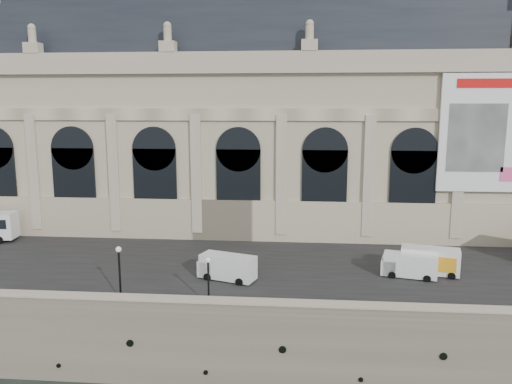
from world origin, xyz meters
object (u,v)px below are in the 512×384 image
van_b (225,267)px  lamp_right (208,282)px  van_c (407,265)px  lamp_left (120,274)px  box_truck (426,261)px

van_b → lamp_right: bearing=-93.8°
van_c → lamp_right: size_ratio=1.32×
van_b → lamp_left: bearing=-144.2°
box_truck → lamp_right: (-19.46, -9.41, 0.71)m
van_c → lamp_right: (-17.43, -8.33, 0.86)m
van_b → van_c: (17.02, 2.17, -0.06)m
van_b → lamp_left: 9.84m
lamp_left → lamp_right: (7.52, -0.45, -0.29)m
van_b → box_truck: (19.05, 3.25, 0.09)m
box_truck → lamp_right: size_ratio=1.66×
van_c → lamp_left: 26.19m
van_c → lamp_left: bearing=-162.5°
box_truck → lamp_right: bearing=-154.2°
van_c → box_truck: 2.30m
van_c → lamp_right: lamp_right is taller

